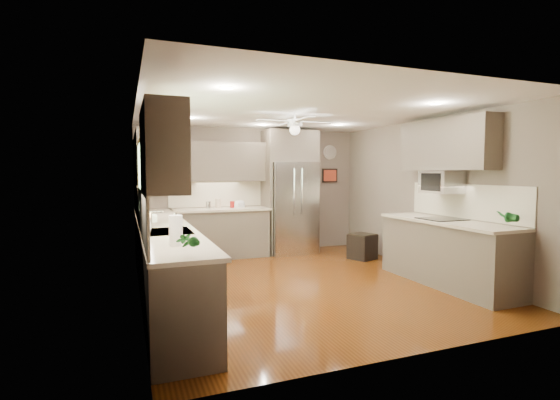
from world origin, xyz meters
TOP-DOWN VIEW (x-y plane):
  - floor at (0.00, 0.00)m, footprint 5.00×5.00m
  - ceiling at (0.00, 0.00)m, footprint 5.00×5.00m
  - wall_back at (0.00, 2.50)m, footprint 4.50×0.00m
  - wall_front at (0.00, -2.50)m, footprint 4.50×0.00m
  - wall_left at (-2.25, 0.00)m, footprint 0.00×5.00m
  - wall_right at (2.25, 0.00)m, footprint 0.00×5.00m
  - canister_b at (-0.96, 2.18)m, footprint 0.10×0.10m
  - canister_c at (-0.75, 2.25)m, footprint 0.13×0.13m
  - canister_d at (-0.48, 2.24)m, footprint 0.11×0.11m
  - soap_bottle at (-2.08, 0.03)m, footprint 0.10×0.10m
  - potted_plant_left at (-1.94, -2.04)m, footprint 0.16×0.13m
  - potted_plant_right at (1.91, -1.77)m, footprint 0.18×0.15m
  - bowl at (-0.34, 2.19)m, footprint 0.26×0.26m
  - left_run at (-1.95, 0.15)m, footprint 0.65×4.70m
  - back_run at (-0.72, 2.20)m, footprint 1.85×0.65m
  - uppers at (-0.74, 0.71)m, footprint 4.50×4.70m
  - window at (-2.22, -0.50)m, footprint 0.05×1.12m
  - sink at (-1.93, -0.50)m, footprint 0.50×0.70m
  - refrigerator at (0.70, 2.16)m, footprint 1.06×0.75m
  - right_run at (1.93, -0.80)m, footprint 0.70×2.20m
  - microwave at (2.03, -0.55)m, footprint 0.43×0.55m
  - ceiling_fan at (-0.00, 0.30)m, footprint 1.18×1.18m
  - recessed_lights at (-0.04, 0.40)m, footprint 2.84×3.14m
  - wall_clock at (1.75, 2.48)m, footprint 0.30×0.03m
  - framed_print at (1.75, 2.48)m, footprint 0.36×0.03m
  - stool at (1.73, 1.11)m, footprint 0.54×0.54m
  - paper_towel at (-1.96, -1.47)m, footprint 0.13×0.13m

SIDE VIEW (x-z plane):
  - floor at x=0.00m, z-range 0.00..0.00m
  - stool at x=1.73m, z-range 0.00..0.48m
  - left_run at x=-1.95m, z-range -0.24..1.21m
  - back_run at x=-0.72m, z-range -0.24..1.21m
  - right_run at x=1.93m, z-range -0.24..1.21m
  - sink at x=-1.93m, z-range 0.75..1.07m
  - bowl at x=-0.34m, z-range 0.94..1.00m
  - canister_d at x=-0.48m, z-range 0.93..1.07m
  - canister_b at x=-0.96m, z-range 0.94..1.08m
  - canister_c at x=-0.75m, z-range 0.94..1.12m
  - soap_bottle at x=-2.08m, z-range 0.94..1.15m
  - potted_plant_left at x=-1.94m, z-range 0.94..1.21m
  - paper_towel at x=-1.96m, z-range 0.92..1.24m
  - potted_plant_right at x=1.91m, z-range 0.94..1.23m
  - refrigerator at x=0.70m, z-range -0.04..2.41m
  - wall_back at x=0.00m, z-range -1.00..3.50m
  - wall_front at x=0.00m, z-range -1.00..3.50m
  - wall_left at x=-2.25m, z-range -1.25..3.75m
  - wall_right at x=2.25m, z-range -1.25..3.75m
  - microwave at x=2.03m, z-range 1.31..1.65m
  - framed_print at x=1.75m, z-range 1.40..1.70m
  - window at x=-2.22m, z-range 1.09..2.01m
  - uppers at x=-0.74m, z-range 1.39..2.35m
  - wall_clock at x=1.75m, z-range 1.90..2.20m
  - ceiling_fan at x=0.00m, z-range 2.17..2.49m
  - recessed_lights at x=-0.04m, z-range 2.49..2.50m
  - ceiling at x=0.00m, z-range 2.50..2.50m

